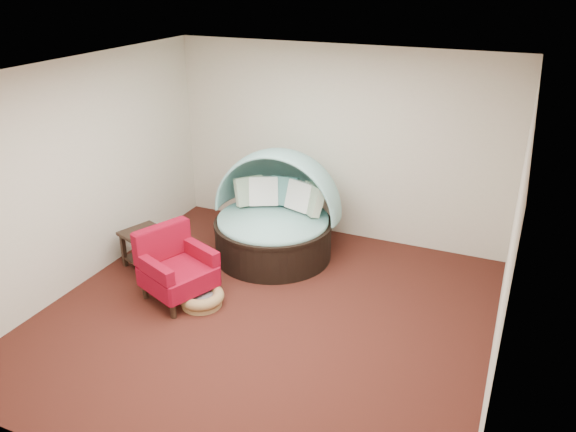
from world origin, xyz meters
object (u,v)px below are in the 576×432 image
at_px(red_armchair, 175,267).
at_px(side_table, 145,244).
at_px(pet_basket, 202,298).
at_px(canopy_daybed, 276,208).

xyz_separation_m(red_armchair, side_table, (-0.82, 0.50, -0.08)).
bearing_deg(red_armchair, pet_basket, 14.14).
bearing_deg(red_armchair, canopy_daybed, 89.55).
bearing_deg(pet_basket, side_table, 155.35).
bearing_deg(canopy_daybed, pet_basket, -102.93).
distance_m(pet_basket, side_table, 1.34).
xyz_separation_m(pet_basket, red_armchair, (-0.38, 0.05, 0.31)).
xyz_separation_m(canopy_daybed, red_armchair, (-0.64, -1.54, -0.28)).
height_order(canopy_daybed, pet_basket, canopy_daybed).
relative_size(red_armchair, side_table, 1.45).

